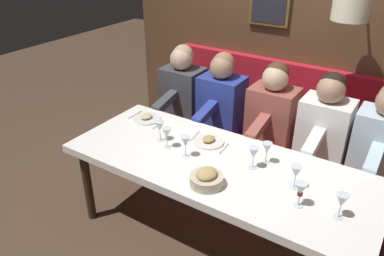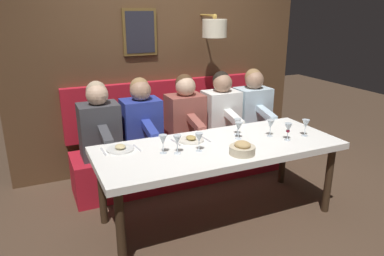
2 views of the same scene
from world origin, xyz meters
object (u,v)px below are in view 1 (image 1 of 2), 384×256
Objects in this scene: diner_nearest at (382,137)px; diner_middle at (272,110)px; bread_bowl at (207,178)px; wine_glass_0 at (296,173)px; wine_glass_2 at (254,154)px; wine_glass_6 at (301,190)px; wine_glass_4 at (160,127)px; wine_glass_5 at (267,149)px; wine_glass_7 at (186,142)px; dining_table at (217,170)px; diner_far at (221,97)px; diner_farthest at (182,87)px; wine_glass_1 at (167,134)px; wine_glass_3 at (342,201)px; diner_near at (325,123)px.

diner_nearest and diner_middle have the same top height.
wine_glass_0 is at bearing -60.09° from bread_bowl.
wine_glass_2 and wine_glass_6 have the same top height.
wine_glass_4 reaches higher than bread_bowl.
diner_nearest is 1.07m from wine_glass_2.
wine_glass_2 and wine_glass_5 have the same top height.
wine_glass_7 is 0.75× the size of bread_bowl.
dining_table is 1.01m from diner_far.
diner_far is at bearing -90.00° from diner_farthest.
wine_glass_5 is at bearing -73.90° from wine_glass_1.
wine_glass_3 is (-0.19, -0.63, 0.00)m from wine_glass_2.
wine_glass_6 is (-1.03, -0.14, 0.04)m from diner_near.
wine_glass_0 is 1.00× the size of wine_glass_4.
wine_glass_2 is at bearing -166.51° from diner_middle.
wine_glass_3 is (-0.09, -1.29, 0.00)m from wine_glass_1.
wine_glass_2 is 0.66m from wine_glass_3.
dining_table is 2.83× the size of diner_nearest.
bread_bowl is (-1.15, -0.03, -0.03)m from diner_middle.
wine_glass_0 and wine_glass_5 have the same top height.
diner_middle and diner_far have the same top height.
diner_nearest is at bearing -15.69° from wine_glass_6.
diner_middle is 0.75m from wine_glass_5.
wine_glass_2 and wine_glass_3 have the same top height.
bread_bowl is (-0.12, 0.57, -0.07)m from wine_glass_6.
diner_middle is 4.82× the size of wine_glass_7.
diner_far reaches higher than wine_glass_7.
bread_bowl is (-1.15, 0.43, -0.03)m from diner_near.
wine_glass_3 is 1.00× the size of wine_glass_5.
diner_farthest is 0.94m from wine_glass_4.
wine_glass_0 is 0.98m from wine_glass_1.
diner_near is at bearing -45.39° from wine_glass_1.
diner_far is 1.35m from wine_glass_0.
diner_nearest is 3.60× the size of bread_bowl.
wine_glass_1 is (-0.03, 0.42, 0.18)m from dining_table.
wine_glass_3 is at bearing -140.59° from diner_middle.
wine_glass_7 is at bearing 86.63° from wine_glass_3.
diner_nearest and diner_far have the same top height.
diner_middle is at bearing 1.35° from bread_bowl.
diner_farthest reaches higher than wine_glass_3.
diner_middle reaches higher than dining_table.
diner_far is 1.08m from wine_glass_2.
wine_glass_4 and wine_glass_7 have the same top height.
diner_middle is 4.82× the size of wine_glass_3.
wine_glass_0 and wine_glass_2 have the same top height.
wine_glass_0 reaches higher than dining_table.
diner_near is 1.07m from wine_glass_3.
diner_farthest reaches higher than dining_table.
wine_glass_4 reaches higher than dining_table.
diner_middle is 0.51m from diner_far.
wine_glass_0 is at bearing -120.81° from diner_farthest.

